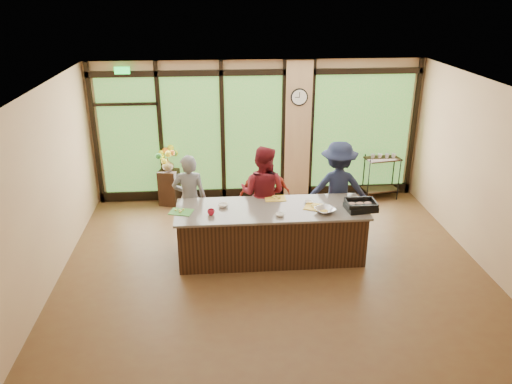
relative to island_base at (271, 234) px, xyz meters
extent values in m
plane|color=brown|center=(0.00, -0.30, -0.44)|extent=(7.00, 7.00, 0.00)
plane|color=white|center=(0.00, -0.30, 2.56)|extent=(7.00, 7.00, 0.00)
plane|color=tan|center=(0.00, 2.70, 1.06)|extent=(7.00, 0.00, 7.00)
plane|color=tan|center=(-3.50, -0.30, 1.06)|extent=(0.00, 6.00, 6.00)
plane|color=tan|center=(3.50, -0.30, 1.06)|extent=(0.00, 6.00, 6.00)
cube|color=tan|center=(0.85, 2.64, 1.06)|extent=(0.55, 0.12, 3.00)
cube|color=black|center=(0.00, 2.65, 2.31)|extent=(6.90, 0.08, 0.12)
cube|color=black|center=(0.00, 2.65, -0.32)|extent=(6.90, 0.08, 0.20)
cube|color=#19D83F|center=(-2.70, 2.60, 2.39)|extent=(0.30, 0.04, 0.14)
cube|color=#337227|center=(-2.70, 2.67, 1.01)|extent=(1.20, 0.02, 2.50)
cube|color=#337227|center=(-1.40, 2.67, 1.01)|extent=(1.20, 0.02, 2.50)
cube|color=#337227|center=(-0.10, 2.67, 1.01)|extent=(1.20, 0.02, 2.50)
cube|color=#337227|center=(2.25, 2.67, 1.01)|extent=(2.10, 0.02, 2.50)
cube|color=black|center=(-3.40, 2.65, 1.06)|extent=(0.08, 0.08, 3.00)
cube|color=black|center=(-2.05, 2.65, 1.06)|extent=(0.08, 0.08, 3.00)
cube|color=black|center=(-0.75, 2.65, 1.06)|extent=(0.08, 0.08, 3.00)
cube|color=black|center=(0.55, 2.65, 1.06)|extent=(0.08, 0.08, 3.00)
cube|color=black|center=(1.15, 2.65, 1.06)|extent=(0.08, 0.08, 3.00)
cube|color=black|center=(3.40, 2.65, 1.06)|extent=(0.08, 0.08, 3.00)
cube|color=#331D11|center=(0.00, 0.00, 0.00)|extent=(3.10, 1.00, 0.88)
cube|color=slate|center=(0.00, 0.00, 0.46)|extent=(3.20, 1.10, 0.04)
cylinder|color=black|center=(0.85, 2.57, 1.81)|extent=(0.36, 0.04, 0.36)
cylinder|color=white|center=(0.85, 2.55, 1.81)|extent=(0.31, 0.01, 0.31)
cube|color=black|center=(0.85, 2.55, 1.86)|extent=(0.01, 0.00, 0.11)
cube|color=black|center=(0.80, 2.55, 1.81)|extent=(0.09, 0.00, 0.01)
imported|color=slate|center=(-1.40, 0.71, 0.39)|extent=(0.61, 0.40, 1.67)
imported|color=maroon|center=(-0.08, 0.70, 0.46)|extent=(1.07, 0.98, 1.79)
imported|color=#AA2C1A|center=(-0.02, 0.87, 0.37)|extent=(0.96, 0.44, 1.61)
imported|color=#1A2039|center=(1.32, 0.80, 0.46)|extent=(1.23, 0.78, 1.81)
cube|color=black|center=(1.48, -0.18, 0.52)|extent=(0.53, 0.43, 0.09)
imported|color=silver|center=(0.87, -0.24, 0.52)|extent=(0.42, 0.42, 0.08)
cube|color=#419034|center=(-1.50, -0.04, 0.49)|extent=(0.43, 0.36, 0.01)
cube|color=gold|center=(0.11, 0.40, 0.49)|extent=(0.36, 0.27, 0.01)
cube|color=gold|center=(0.77, -0.04, 0.49)|extent=(0.50, 0.45, 0.01)
imported|color=white|center=(-0.80, 0.12, 0.51)|extent=(0.21, 0.21, 0.05)
imported|color=white|center=(0.11, -0.32, 0.50)|extent=(0.19, 0.19, 0.05)
imported|color=white|center=(0.67, 0.17, 0.50)|extent=(0.14, 0.14, 0.03)
imported|color=#AA1128|center=(-1.01, -0.18, 0.53)|extent=(0.13, 0.13, 0.09)
cube|color=#331D11|center=(-1.92, 2.45, -0.06)|extent=(0.47, 0.47, 0.76)
imported|color=olive|center=(-1.92, 2.45, 0.46)|extent=(0.32, 0.32, 0.27)
cube|color=#331D11|center=(2.71, 2.45, -0.25)|extent=(0.80, 0.54, 0.03)
cube|color=#331D11|center=(2.71, 2.45, 0.46)|extent=(0.80, 0.54, 0.03)
cylinder|color=black|center=(2.38, 2.26, 0.03)|extent=(0.03, 0.03, 0.95)
cylinder|color=black|center=(3.05, 2.26, 0.03)|extent=(0.03, 0.03, 0.95)
cylinder|color=black|center=(2.38, 2.64, 0.03)|extent=(0.03, 0.03, 0.95)
cylinder|color=black|center=(3.05, 2.64, 0.03)|extent=(0.03, 0.03, 0.95)
imported|color=silver|center=(2.48, 2.45, 0.52)|extent=(0.12, 0.12, 0.10)
imported|color=silver|center=(2.64, 2.45, 0.52)|extent=(0.12, 0.12, 0.10)
imported|color=silver|center=(2.80, 2.45, 0.52)|extent=(0.12, 0.12, 0.10)
imported|color=silver|center=(2.95, 2.45, 0.52)|extent=(0.12, 0.12, 0.10)
camera|label=1|loc=(-0.87, -7.58, 3.94)|focal=35.00mm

